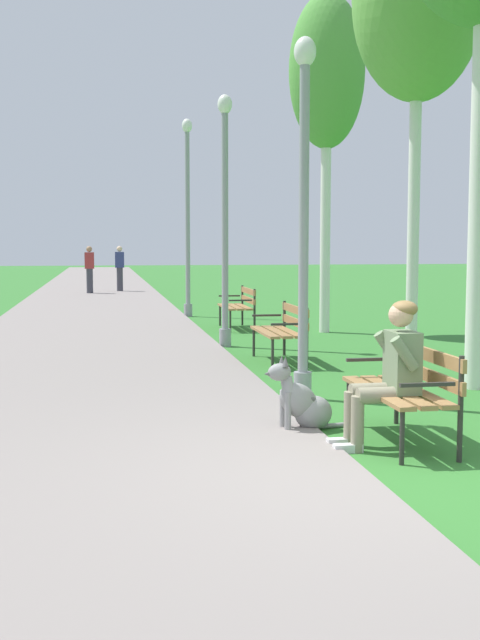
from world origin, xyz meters
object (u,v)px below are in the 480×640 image
(lamp_post_mid, at_px, (225,218))
(birch_tree_third, at_px, (418,2))
(park_bench_near, at_px, (406,384))
(birch_tree_fourth, at_px, (327,75))
(lamp_post_near, at_px, (304,215))
(park_bench_mid, at_px, (283,327))
(person_seated_on_near_bench, at_px, (390,368))
(pedestrian_distant, at_px, (90,270))
(pedestrian_further_distant, at_px, (120,269))
(dog_grey, at_px, (303,403))
(lamp_post_far, at_px, (188,215))
(park_bench_far, at_px, (239,304))

(lamp_post_mid, relative_size, birch_tree_third, 0.62)
(park_bench_near, bearing_deg, birch_tree_fourth, 78.85)
(lamp_post_mid, bearing_deg, birch_tree_fourth, 39.46)
(lamp_post_near, relative_size, birch_tree_fourth, 0.61)
(park_bench_mid, distance_m, birch_tree_fourth, 6.05)
(park_bench_mid, relative_size, person_seated_on_near_bench, 1.20)
(lamp_post_mid, xyz_separation_m, pedestrian_distant, (-2.45, 14.75, -1.31))
(birch_tree_fourth, distance_m, pedestrian_further_distant, 15.01)
(dog_grey, bearing_deg, lamp_post_far, 89.06)
(lamp_post_mid, relative_size, pedestrian_distant, 2.52)
(park_bench_mid, relative_size, pedestrian_further_distant, 0.91)
(park_bench_far, height_order, birch_tree_third, birch_tree_third)
(park_bench_mid, relative_size, birch_tree_fourth, 0.23)
(lamp_post_near, bearing_deg, lamp_post_far, 91.01)
(person_seated_on_near_bench, bearing_deg, park_bench_far, 87.84)
(lamp_post_far, xyz_separation_m, birch_tree_fourth, (2.27, -3.85, 2.53))
(lamp_post_far, bearing_deg, park_bench_near, -87.33)
(lamp_post_far, xyz_separation_m, birch_tree_third, (2.59, -7.51, 2.84))
(person_seated_on_near_bench, bearing_deg, lamp_post_mid, 92.93)
(park_bench_far, height_order, pedestrian_distant, pedestrian_distant)
(pedestrian_further_distant, bearing_deg, pedestrian_distant, -134.26)
(park_bench_far, xyz_separation_m, birch_tree_fourth, (1.53, -0.91, 4.41))
(lamp_post_near, bearing_deg, dog_grey, -104.09)
(lamp_post_near, relative_size, lamp_post_far, 0.85)
(park_bench_near, bearing_deg, lamp_post_near, 100.83)
(dog_grey, relative_size, birch_tree_fourth, 0.13)
(park_bench_far, bearing_deg, park_bench_near, -90.95)
(birch_tree_third, height_order, birch_tree_fourth, birch_tree_third)
(lamp_post_mid, bearing_deg, pedestrian_distant, 99.45)
(park_bench_near, height_order, lamp_post_mid, lamp_post_mid)
(person_seated_on_near_bench, height_order, pedestrian_distant, pedestrian_distant)
(park_bench_mid, distance_m, lamp_post_mid, 2.59)
(park_bench_near, distance_m, birch_tree_third, 7.11)
(birch_tree_fourth, bearing_deg, dog_grey, -107.11)
(birch_tree_fourth, bearing_deg, pedestrian_further_distant, 104.66)
(park_bench_mid, bearing_deg, dog_grey, -100.31)
(park_bench_near, relative_size, park_bench_mid, 1.00)
(pedestrian_distant, relative_size, pedestrian_further_distant, 1.00)
(lamp_post_mid, xyz_separation_m, lamp_post_far, (-0.02, 5.70, 0.24))
(park_bench_far, bearing_deg, pedestrian_further_distant, 99.23)
(park_bench_mid, xyz_separation_m, birch_tree_third, (2.02, 0.12, 4.72))
(park_bench_far, distance_m, pedestrian_distant, 12.41)
(dog_grey, height_order, lamp_post_far, lamp_post_far)
(lamp_post_mid, distance_m, birch_tree_third, 4.40)
(person_seated_on_near_bench, bearing_deg, park_bench_near, 36.70)
(lamp_post_mid, xyz_separation_m, pedestrian_further_distant, (-1.41, 15.82, -1.31))
(lamp_post_far, bearing_deg, dog_grey, -90.94)
(dog_grey, distance_m, birch_tree_fourth, 9.58)
(person_seated_on_near_bench, distance_m, birch_tree_third, 7.17)
(pedestrian_distant, bearing_deg, pedestrian_further_distant, 45.74)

